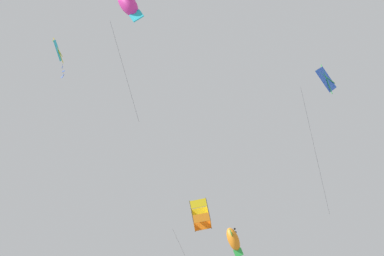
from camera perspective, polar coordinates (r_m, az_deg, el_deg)
name	(u,v)px	position (r m, az deg, el deg)	size (l,w,h in m)	color
kite_fish_upper_right	(128,4)	(35.77, -5.35, 10.23)	(2.34, 1.81, 7.69)	#DB2D93
kite_diamond_low_drifter	(58,51)	(41.95, -11.10, 6.33)	(1.64, 0.82, 2.97)	#1EB2C6
kite_box_mid_left	(200,215)	(49.80, 0.71, -7.24)	(3.07, 2.93, 7.39)	yellow
kite_fish_near_right	(233,239)	(47.47, 3.45, -9.24)	(2.09, 1.59, 10.75)	orange
kite_diamond_highest	(326,80)	(41.11, 11.08, 3.96)	(2.78, 1.60, 9.25)	blue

